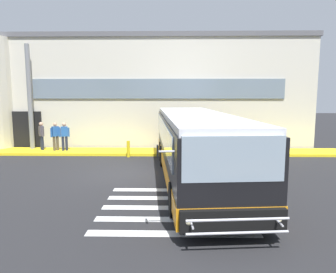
{
  "coord_description": "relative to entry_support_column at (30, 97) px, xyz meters",
  "views": [
    {
      "loc": [
        2.02,
        -13.41,
        3.47
      ],
      "look_at": [
        1.72,
        1.08,
        1.5
      ],
      "focal_mm": 33.39,
      "sensor_mm": 36.0,
      "label": 1
    }
  ],
  "objects": [
    {
      "name": "passenger_near_column",
      "position": [
        0.8,
        -0.47,
        -2.21
      ],
      "size": [
        0.41,
        0.48,
        1.68
      ],
      "color": "#1E2338",
      "rests_on": "boarding_curb"
    },
    {
      "name": "safety_bollard_yellow",
      "position": [
        6.19,
        -1.8,
        -2.84
      ],
      "size": [
        0.18,
        0.18,
        0.9
      ],
      "primitive_type": "cylinder",
      "color": "yellow",
      "rests_on": "ground"
    },
    {
      "name": "terminal_building",
      "position": [
        6.04,
        6.22,
        0.31
      ],
      "size": [
        23.28,
        13.8,
        7.22
      ],
      "color": "beige",
      "rests_on": "ground"
    },
    {
      "name": "bus_main_foreground",
      "position": [
        9.6,
        -6.34,
        -1.95
      ],
      "size": [
        3.55,
        11.97,
        2.7
      ],
      "color": "black",
      "rests_on": "ground"
    },
    {
      "name": "bay_paint_stripes",
      "position": [
        8.73,
        -9.6,
        -3.28
      ],
      "size": [
        4.4,
        3.96,
        0.01
      ],
      "color": "silver",
      "rests_on": "ground"
    },
    {
      "name": "entry_support_column",
      "position": [
        0.0,
        0.0,
        0.0
      ],
      "size": [
        0.28,
        0.28,
        6.28
      ],
      "primitive_type": "cylinder",
      "color": "slate",
      "rests_on": "boarding_curb"
    },
    {
      "name": "boarding_curb",
      "position": [
        6.73,
        -0.6,
        -3.21
      ],
      "size": [
        25.48,
        2.0,
        0.15
      ],
      "primitive_type": "cube",
      "color": "yellow",
      "rests_on": "ground"
    },
    {
      "name": "passenger_by_doorway",
      "position": [
        1.71,
        -0.66,
        -2.21
      ],
      "size": [
        0.45,
        0.43,
        1.68
      ],
      "color": "#4C4233",
      "rests_on": "boarding_curb"
    },
    {
      "name": "passenger_at_curb_edge",
      "position": [
        2.26,
        -0.69,
        -2.21
      ],
      "size": [
        0.55,
        0.35,
        1.68
      ],
      "color": "#1E2338",
      "rests_on": "boarding_curb"
    },
    {
      "name": "ground_plane",
      "position": [
        6.73,
        -5.4,
        -3.3
      ],
      "size": [
        80.0,
        90.0,
        0.02
      ],
      "primitive_type": "cube",
      "color": "#232326",
      "rests_on": "ground"
    }
  ]
}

